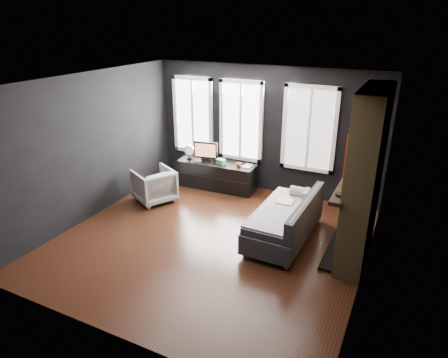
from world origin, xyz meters
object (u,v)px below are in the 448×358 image
at_px(sofa, 284,218).
at_px(media_console, 217,175).
at_px(monitor, 206,150).
at_px(mug, 239,164).
at_px(mantel_vase, 352,168).
at_px(book, 244,160).
at_px(armchair, 154,184).

height_order(sofa, media_console, sofa).
bearing_deg(sofa, monitor, 148.44).
distance_m(mug, mantel_vase, 2.75).
bearing_deg(book, mantel_vase, -25.12).
height_order(mug, mantel_vase, mantel_vase).
bearing_deg(mantel_vase, media_console, 160.76).
height_order(media_console, book, book).
bearing_deg(mantel_vase, book, 154.88).
bearing_deg(media_console, mantel_vase, -21.17).
distance_m(armchair, book, 1.98).
distance_m(sofa, mantel_vase, 1.39).
bearing_deg(media_console, mug, -5.62).
bearing_deg(sofa, armchair, 175.20).
bearing_deg(monitor, media_console, -10.17).
relative_size(sofa, media_console, 1.08).
height_order(sofa, monitor, monitor).
xyz_separation_m(sofa, armchair, (-2.91, 0.30, -0.02)).
bearing_deg(armchair, book, 159.23).
bearing_deg(armchair, mantel_vase, 120.93).
relative_size(sofa, book, 7.74).
distance_m(monitor, mantel_vase, 3.48).
relative_size(armchair, book, 3.13).
xyz_separation_m(media_console, monitor, (-0.28, -0.00, 0.55)).
bearing_deg(monitor, armchair, -126.39).
bearing_deg(mug, monitor, 177.74).
distance_m(mug, book, 0.15).
bearing_deg(armchair, mug, 158.46).
bearing_deg(mug, media_console, 176.31).
relative_size(monitor, book, 2.25).
bearing_deg(mug, mantel_vase, -22.39).
relative_size(media_console, book, 7.18).
xyz_separation_m(mug, book, (0.08, 0.10, 0.07)).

